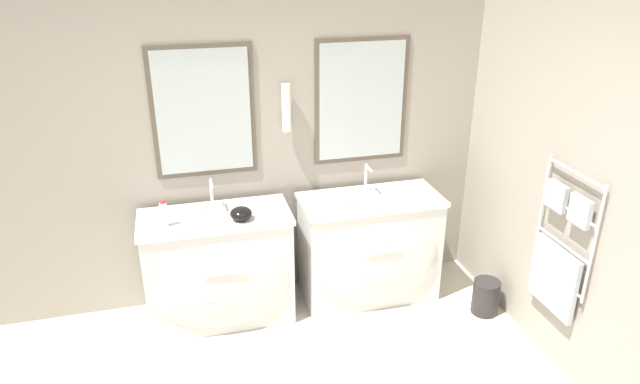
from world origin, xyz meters
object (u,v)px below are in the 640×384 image
vanity_left (219,269)px  amenity_bowl (241,214)px  waste_bin (486,296)px  vanity_right (370,249)px  toiletry_bottle (164,214)px

vanity_left → amenity_bowl: (0.18, -0.09, 0.48)m
vanity_left → waste_bin: (2.00, -0.45, -0.30)m
amenity_bowl → waste_bin: size_ratio=0.56×
vanity_right → toiletry_bottle: toiletry_bottle is taller
vanity_left → toiletry_bottle: size_ratio=5.54×
vanity_left → toiletry_bottle: 0.63m
vanity_left → waste_bin: 2.07m
toiletry_bottle → vanity_left: bearing=8.4°
amenity_bowl → waste_bin: bearing=-11.2°
vanity_left → waste_bin: vanity_left is taller
waste_bin → vanity_right: bearing=151.0°
vanity_right → toiletry_bottle: 1.62m
amenity_bowl → toiletry_bottle: bearing=176.1°
toiletry_bottle → amenity_bowl: 0.53m
vanity_left → amenity_bowl: amenity_bowl is taller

